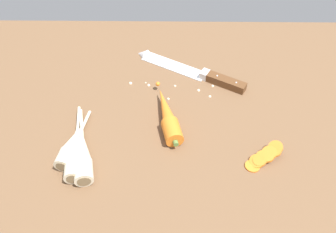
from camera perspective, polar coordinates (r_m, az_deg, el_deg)
name	(u,v)px	position (r cm, az deg, el deg)	size (l,w,h in cm)	color
ground_plane	(168,120)	(86.29, 0.02, -0.66)	(120.00, 90.00, 4.00)	brown
chefs_knife	(187,69)	(97.74, 3.15, 7.98)	(31.67, 20.41, 4.18)	silver
whole_carrot	(168,116)	(81.63, -0.08, 0.06)	(7.97, 21.60, 4.20)	orange
parsnip_front	(75,152)	(77.38, -15.42, -5.76)	(5.96, 22.25, 4.00)	beige
parsnip_mid_left	(83,154)	(76.50, -14.23, -6.22)	(7.25, 22.02, 4.00)	beige
parsnip_mid_right	(72,146)	(78.58, -15.93, -4.86)	(5.59, 17.87, 4.00)	beige
carrot_slice_stack	(265,156)	(77.81, 16.02, -6.50)	(8.80, 7.05, 3.75)	orange
mince_crumbs	(172,88)	(91.87, 0.75, 4.92)	(23.46, 7.04, 0.88)	beige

